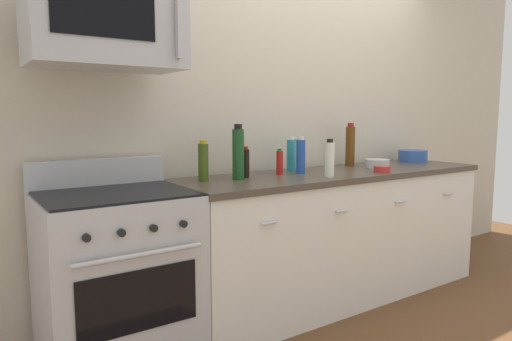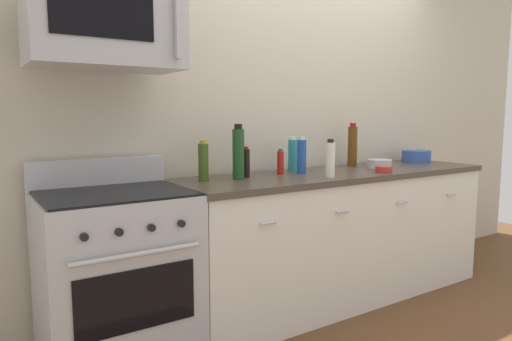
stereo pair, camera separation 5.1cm
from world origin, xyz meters
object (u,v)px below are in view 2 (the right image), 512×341
object	(u,v)px
range_oven	(117,276)
bottle_wine_amber	(352,146)
bottle_soy_sauce_dark	(246,163)
bottle_olive_oil	(203,162)
bottle_hot_sauce_red	(280,162)
bottle_dish_soap	(292,155)
bowl_blue_mixing	(416,156)
bottle_vinegar_white	(330,159)
bottle_soda_blue	(302,156)
bottle_wine_green	(238,153)
microwave	(105,28)
bowl_red_small	(384,169)
bowl_steel_prep	(380,163)

from	to	relation	value
range_oven	bottle_wine_amber	xyz separation A→B (m)	(1.89, 0.18, 0.61)
bottle_soy_sauce_dark	bottle_olive_oil	bearing A→B (deg)	177.95
range_oven	bottle_hot_sauce_red	world-z (taller)	bottle_hot_sauce_red
bottle_dish_soap	bowl_blue_mixing	bearing A→B (deg)	-2.81
bottle_olive_oil	bottle_vinegar_white	xyz separation A→B (m)	(0.75, -0.29, -0.00)
bottle_wine_amber	bottle_dish_soap	distance (m)	0.58
bottle_soda_blue	bottle_olive_oil	world-z (taller)	bottle_soda_blue
bottle_soy_sauce_dark	bottle_hot_sauce_red	distance (m)	0.27
bottle_hot_sauce_red	range_oven	bearing A→B (deg)	-175.29
bottle_dish_soap	range_oven	bearing A→B (deg)	-171.80
bottle_hot_sauce_red	bottle_olive_oil	bearing A→B (deg)	179.08
range_oven	bottle_wine_green	world-z (taller)	bottle_wine_green
microwave	bottle_hot_sauce_red	size ratio (longest dim) A/B	4.33
bottle_soda_blue	bottle_wine_green	size ratio (longest dim) A/B	0.74
bottle_soy_sauce_dark	bottle_vinegar_white	distance (m)	0.54
microwave	bottle_wine_amber	size ratio (longest dim) A/B	2.22
bottle_soda_blue	bottle_dish_soap	distance (m)	0.15
bottle_vinegar_white	bowl_blue_mixing	size ratio (longest dim) A/B	1.03
bottle_soy_sauce_dark	bowl_red_small	bearing A→B (deg)	-18.11
bottle_dish_soap	bowl_red_small	bearing A→B (deg)	-39.47
range_oven	bottle_wine_amber	world-z (taller)	bottle_wine_amber
microwave	bottle_wine_amber	bearing A→B (deg)	4.22
bottle_hot_sauce_red	bowl_blue_mixing	size ratio (longest dim) A/B	0.72
bottle_hot_sauce_red	bowl_steel_prep	size ratio (longest dim) A/B	0.96
bottle_wine_green	bottle_dish_soap	xyz separation A→B (m)	(0.53, 0.15, -0.05)
microwave	bowl_red_small	distance (m)	1.99
bottle_hot_sauce_red	bowl_red_small	xyz separation A→B (m)	(0.66, -0.31, -0.06)
bottle_olive_oil	bottle_wine_amber	world-z (taller)	bottle_wine_amber
bowl_steel_prep	microwave	bearing A→B (deg)	178.43
range_oven	bowl_blue_mixing	xyz separation A→B (m)	(2.58, 0.13, 0.50)
bottle_olive_oil	bowl_red_small	distance (m)	1.27
bottle_soy_sauce_dark	bowl_red_small	size ratio (longest dim) A/B	1.71
bottle_dish_soap	bottle_soda_blue	bearing A→B (deg)	-102.84
bottle_vinegar_white	bowl_blue_mixing	bearing A→B (deg)	14.16
bottle_wine_amber	bottle_vinegar_white	world-z (taller)	bottle_wine_amber
bottle_soy_sauce_dark	bowl_blue_mixing	distance (m)	1.72
bottle_wine_amber	bottle_dish_soap	bearing A→B (deg)	179.54
bottle_wine_amber	bottle_dish_soap	xyz separation A→B (m)	(-0.58, 0.00, -0.04)
bottle_soy_sauce_dark	bottle_hot_sauce_red	world-z (taller)	bottle_soy_sauce_dark
bottle_hot_sauce_red	bottle_dish_soap	world-z (taller)	bottle_dish_soap
bowl_red_small	bottle_olive_oil	bearing A→B (deg)	165.59
bottle_vinegar_white	bowl_red_small	world-z (taller)	bottle_vinegar_white
bottle_vinegar_white	bottle_hot_sauce_red	size ratio (longest dim) A/B	1.42
bottle_hot_sauce_red	bottle_soda_blue	bearing A→B (deg)	-18.80
bottle_soda_blue	bottle_vinegar_white	bearing A→B (deg)	-79.92
bottle_wine_amber	bottle_dish_soap	world-z (taller)	bottle_wine_amber
microwave	bottle_wine_green	bearing A→B (deg)	-0.35
microwave	bottle_vinegar_white	xyz separation A→B (m)	(1.32, -0.24, -0.71)
bowl_red_small	bottle_soda_blue	bearing A→B (deg)	153.60
bottle_soda_blue	bowl_blue_mixing	distance (m)	1.31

